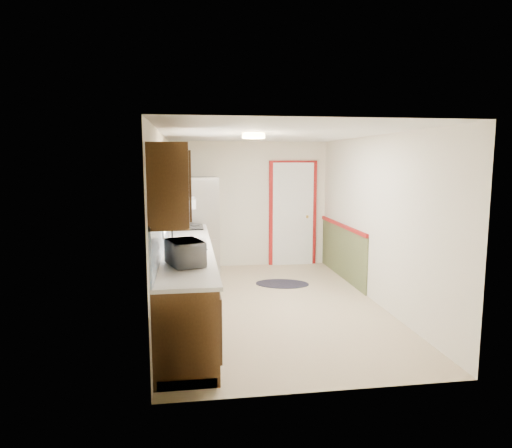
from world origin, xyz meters
name	(u,v)px	position (x,y,z in m)	size (l,w,h in m)	color
room_shell	(273,222)	(0.00, 0.00, 1.20)	(3.20, 5.20, 2.52)	tan
kitchen_run	(184,256)	(-1.24, -0.29, 0.81)	(0.63, 4.00, 2.20)	#331D0B
back_wall_trim	(303,221)	(0.99, 2.21, 0.89)	(1.12, 2.30, 2.08)	maroon
ceiling_fixture	(254,136)	(-0.30, -0.20, 2.36)	(0.30, 0.30, 0.06)	#FFD88C
microwave	(185,250)	(-1.20, -1.39, 1.10)	(0.48, 0.27, 0.33)	white
refrigerator	(197,225)	(-1.02, 2.05, 0.88)	(0.78, 0.76, 1.75)	#B7B7BC
rug	(282,284)	(0.36, 1.05, 0.01)	(0.88, 0.57, 0.01)	black
cooktop	(187,227)	(-1.19, 1.35, 0.95)	(0.52, 0.62, 0.02)	black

